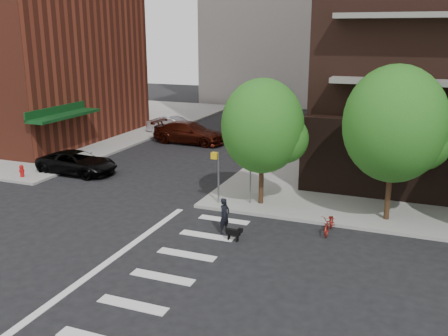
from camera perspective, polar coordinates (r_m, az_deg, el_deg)
ground at (r=19.74m, az=-14.87°, el=-10.51°), size 120.00×120.00×0.00m
sidewalk_nw at (r=52.34m, az=-21.64°, el=5.08°), size 31.00×33.00×0.15m
crosswalk at (r=18.62m, az=-9.24°, el=-11.81°), size 3.85×13.00×0.01m
tree_a at (r=24.07m, az=4.41°, el=4.79°), size 4.00×4.00×5.90m
tree_b at (r=22.99m, az=18.92°, el=4.77°), size 4.50×4.50×6.65m
pedestrian_signal at (r=24.57m, az=0.15°, el=-0.19°), size 2.18×0.67×2.60m
fire_hydrant at (r=31.64m, az=-22.12°, el=-0.24°), size 0.24×0.24×0.73m
parked_car_black at (r=31.74m, az=-16.41°, el=0.59°), size 2.38×5.03×1.39m
parked_car_maroon at (r=38.92m, az=-3.97°, el=4.06°), size 2.56×5.87×1.68m
parked_car_silver at (r=42.49m, az=-5.72°, el=4.87°), size 1.81×4.69×1.52m
scooter at (r=22.11m, az=11.96°, el=-6.21°), size 0.63×1.69×0.88m
dog_walker at (r=21.49m, az=0.07°, el=-5.49°), size 0.66×0.52×1.58m
dog at (r=20.87m, az=1.16°, el=-7.35°), size 0.73×0.24×0.61m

